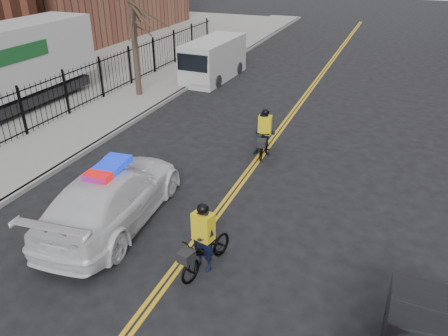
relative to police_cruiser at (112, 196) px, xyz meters
name	(u,v)px	position (x,y,z in m)	size (l,w,h in m)	color
ground	(190,250)	(2.48, -0.42, -0.78)	(120.00, 120.00, 0.00)	black
center_line_left	(275,134)	(2.40, 7.58, -0.78)	(0.10, 60.00, 0.01)	gold
center_line_right	(279,134)	(2.56, 7.58, -0.78)	(0.10, 60.00, 0.01)	gold
sidewalk	(118,109)	(-5.02, 7.58, -0.71)	(3.00, 60.00, 0.15)	gray
curb	(147,113)	(-3.52, 7.58, -0.71)	(0.20, 60.00, 0.15)	gray
iron_fence	(88,85)	(-6.52, 7.58, 0.22)	(0.12, 28.00, 2.00)	black
street_tree	(133,23)	(-5.12, 9.58, 2.75)	(3.20, 3.20, 4.80)	#3B3023
police_cruiser	(112,196)	(0.00, 0.00, 0.00)	(2.65, 5.52, 1.71)	white
cargo_van	(213,60)	(-3.02, 13.92, 0.26)	(2.12, 5.18, 2.14)	silver
cyclist_near	(204,246)	(3.07, -0.88, -0.17)	(1.01, 1.89, 1.76)	black
cyclist_far	(264,137)	(2.55, 5.54, -0.10)	(0.86, 1.77, 1.74)	black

